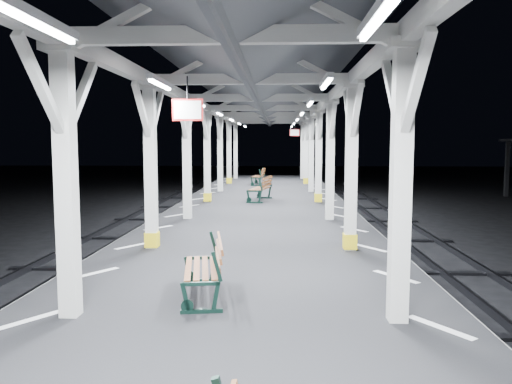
{
  "coord_description": "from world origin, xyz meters",
  "views": [
    {
      "loc": [
        0.56,
        -7.9,
        3.14
      ],
      "look_at": [
        0.14,
        1.6,
        2.2
      ],
      "focal_mm": 35.0,
      "sensor_mm": 36.0,
      "label": 1
    }
  ],
  "objects": [
    {
      "name": "bench_far",
      "position": [
        -0.03,
        10.46,
        1.48
      ],
      "size": [
        0.92,
        1.76,
        0.91
      ],
      "rotation": [
        0.0,
        0.0,
        -0.19
      ],
      "color": "black",
      "rests_on": "platform"
    },
    {
      "name": "ground",
      "position": [
        0.0,
        0.0,
        0.0
      ],
      "size": [
        120.0,
        120.0,
        0.0
      ],
      "primitive_type": "plane",
      "color": "black",
      "rests_on": "ground"
    },
    {
      "name": "hazard_stripes_right",
      "position": [
        2.45,
        0.0,
        1.0
      ],
      "size": [
        1.0,
        48.0,
        0.01
      ],
      "primitive_type": "cube",
      "color": "silver",
      "rests_on": "platform"
    },
    {
      "name": "bench_extra",
      "position": [
        -0.38,
        17.52,
        1.45
      ],
      "size": [
        0.71,
        1.61,
        0.85
      ],
      "rotation": [
        0.0,
        0.0,
        -0.08
      ],
      "color": "black",
      "rests_on": "platform"
    },
    {
      "name": "canopy",
      "position": [
        0.0,
        -0.02,
        4.56
      ],
      "size": [
        5.4,
        49.0,
        4.65
      ],
      "color": "silver",
      "rests_on": "platform"
    },
    {
      "name": "hazard_stripes_left",
      "position": [
        -2.45,
        0.0,
        1.0
      ],
      "size": [
        1.0,
        48.0,
        0.01
      ],
      "primitive_type": "cube",
      "color": "silver",
      "rests_on": "platform"
    },
    {
      "name": "bench_mid",
      "position": [
        -0.42,
        -1.13,
        1.43
      ],
      "size": [
        0.77,
        1.54,
        0.8
      ],
      "rotation": [
        0.0,
        0.0,
        0.15
      ],
      "color": "black",
      "rests_on": "platform"
    },
    {
      "name": "platform",
      "position": [
        0.0,
        0.0,
        0.5
      ],
      "size": [
        6.0,
        50.0,
        1.0
      ],
      "primitive_type": "cube",
      "color": "black",
      "rests_on": "ground"
    }
  ]
}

